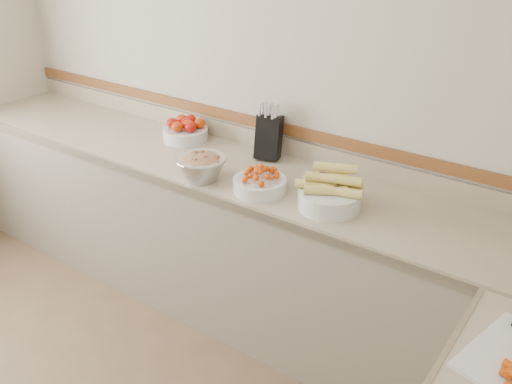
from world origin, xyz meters
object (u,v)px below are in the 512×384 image
Objects in this scene: knife_block at (269,136)px; rhubarb_bowl at (201,166)px; tomato_bowl at (186,130)px; corn_bowl at (330,194)px; cherry_tomato_bowl at (260,182)px.

knife_block is 1.22× the size of rhubarb_bowl.
knife_block reaches higher than tomato_bowl.
knife_block is 1.18× the size of tomato_bowl.
corn_bowl is at bearing 8.99° from rhubarb_bowl.
tomato_bowl is 0.81m from cherry_tomato_bowl.
knife_block is 1.20× the size of cherry_tomato_bowl.
tomato_bowl is 1.14m from corn_bowl.
corn_bowl is 0.68m from rhubarb_bowl.
tomato_bowl is 0.83× the size of corn_bowl.
knife_block is 0.45m from rhubarb_bowl.
knife_block reaches higher than corn_bowl.
corn_bowl is at bearing -30.15° from knife_block.
rhubarb_bowl is (-0.12, -0.43, -0.05)m from knife_block.
corn_bowl is at bearing -13.22° from tomato_bowl.
knife_block is 0.56m from tomato_bowl.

